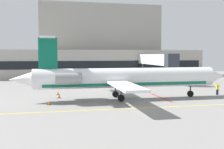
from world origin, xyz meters
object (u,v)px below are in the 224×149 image
regional_jet (123,78)px  belt_loader (119,82)px  pushback_tractor (186,80)px  fuel_tank (152,75)px  marshaller (217,89)px  baggage_tug (63,79)px

regional_jet → belt_loader: bearing=78.7°
pushback_tractor → fuel_tank: (-3.60, 9.85, 0.33)m
pushback_tractor → marshaller: 13.68m
pushback_tractor → belt_loader: pushback_tractor is taller
fuel_tank → marshaller: bearing=-85.5°
baggage_tug → pushback_tractor: pushback_tractor is taller
pushback_tractor → belt_loader: size_ratio=0.84×
baggage_tug → fuel_tank: (20.76, 1.47, 0.32)m
regional_jet → pushback_tractor: regional_jet is taller
baggage_tug → fuel_tank: 20.81m
pushback_tractor → fuel_tank: bearing=110.1°
marshaller → fuel_tank: bearing=94.5°
baggage_tug → belt_loader: baggage_tug is taller
baggage_tug → marshaller: (22.62, -21.95, 0.03)m
regional_jet → pushback_tractor: 22.10m
fuel_tank → marshaller: fuel_tank is taller
pushback_tractor → belt_loader: (-13.87, 0.35, -0.01)m
regional_jet → marshaller: regional_jet is taller
regional_jet → baggage_tug: 23.93m
regional_jet → baggage_tug: bearing=108.5°
baggage_tug → fuel_tank: size_ratio=0.71×
regional_jet → fuel_tank: (13.19, 24.08, -1.71)m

